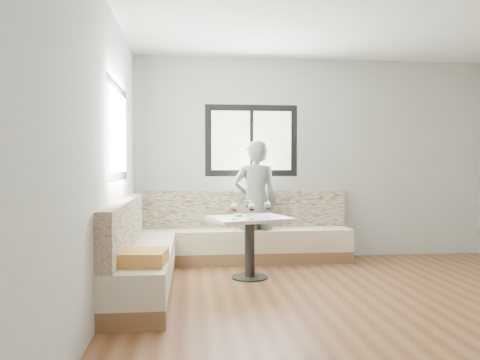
% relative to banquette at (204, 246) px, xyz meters
% --- Properties ---
extents(room, '(5.01, 5.01, 2.81)m').
position_rel_banquette_xyz_m(room, '(1.51, -1.54, 1.08)').
color(room, brown).
rests_on(room, ground).
extents(banquette, '(2.90, 2.80, 0.95)m').
position_rel_banquette_xyz_m(banquette, '(0.00, 0.00, 0.00)').
color(banquette, brown).
rests_on(banquette, ground).
extents(table, '(1.01, 0.88, 0.71)m').
position_rel_banquette_xyz_m(table, '(0.52, -0.28, 0.20)').
color(table, black).
rests_on(table, ground).
extents(person, '(0.60, 0.40, 1.64)m').
position_rel_banquette_xyz_m(person, '(0.70, 0.55, 0.49)').
color(person, slate).
rests_on(person, ground).
extents(olive_ramekin, '(0.10, 0.10, 0.04)m').
position_rel_banquette_xyz_m(olive_ramekin, '(0.39, -0.25, 0.40)').
color(olive_ramekin, white).
rests_on(olive_ramekin, table).
extents(wine_glass_a, '(0.08, 0.08, 0.19)m').
position_rel_banquette_xyz_m(wine_glass_a, '(0.31, -0.51, 0.51)').
color(wine_glass_a, white).
rests_on(wine_glass_a, table).
extents(wine_glass_b, '(0.08, 0.08, 0.19)m').
position_rel_banquette_xyz_m(wine_glass_b, '(0.51, -0.50, 0.51)').
color(wine_glass_b, white).
rests_on(wine_glass_b, table).
extents(wine_glass_c, '(0.08, 0.08, 0.19)m').
position_rel_banquette_xyz_m(wine_glass_c, '(0.71, -0.36, 0.51)').
color(wine_glass_c, white).
rests_on(wine_glass_c, table).
extents(wine_glass_d, '(0.08, 0.08, 0.19)m').
position_rel_banquette_xyz_m(wine_glass_d, '(0.53, -0.12, 0.51)').
color(wine_glass_d, white).
rests_on(wine_glass_d, table).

